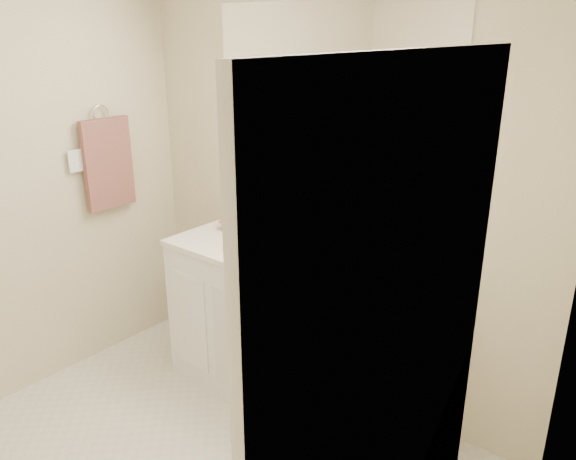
{
  "coord_description": "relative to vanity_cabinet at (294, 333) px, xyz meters",
  "views": [
    {
      "loc": [
        1.71,
        -1.13,
        2.03
      ],
      "look_at": [
        0.0,
        0.97,
        1.05
      ],
      "focal_mm": 35.0,
      "sensor_mm": 36.0,
      "label": 1
    }
  ],
  "objects": [
    {
      "name": "faucet",
      "position": [
        0.0,
        0.16,
        0.51
      ],
      "size": [
        0.02,
        0.02,
        0.11
      ],
      "primitive_type": "cylinder",
      "color": "silver",
      "rests_on": "countertop"
    },
    {
      "name": "wicker_basket",
      "position": [
        -0.56,
        0.15,
        0.48
      ],
      "size": [
        0.24,
        0.24,
        0.05
      ],
      "primitive_type": "imported",
      "rotation": [
        0.0,
        0.0,
        0.16
      ],
      "color": "brown",
      "rests_on": "countertop"
    },
    {
      "name": "switch_plate",
      "position": [
        -1.27,
        -0.45,
        0.88
      ],
      "size": [
        0.01,
        0.08,
        0.13
      ],
      "primitive_type": "cube",
      "color": "white",
      "rests_on": "wall_left"
    },
    {
      "name": "mouthwash_bottle",
      "position": [
        0.38,
        0.02,
        0.54
      ],
      "size": [
        0.09,
        0.09,
        0.16
      ],
      "primitive_type": "cylinder",
      "rotation": [
        0.0,
        0.0,
        0.41
      ],
      "color": "#0EAEA2",
      "rests_on": "countertop"
    },
    {
      "name": "wall_back",
      "position": [
        0.0,
        0.28,
        0.77
      ],
      "size": [
        2.6,
        0.02,
        2.4
      ],
      "primitive_type": "cube",
      "color": "beige",
      "rests_on": "floor"
    },
    {
      "name": "clear_pump_bottle",
      "position": [
        0.53,
        0.12,
        0.55
      ],
      "size": [
        0.08,
        0.08,
        0.18
      ],
      "primitive_type": "cylinder",
      "rotation": [
        0.0,
        0.0,
        -0.09
      ],
      "color": "white",
      "rests_on": "countertop"
    },
    {
      "name": "soap_dish",
      "position": [
        0.39,
        -0.13,
        0.46
      ],
      "size": [
        0.1,
        0.08,
        0.01
      ],
      "primitive_type": "cube",
      "rotation": [
        0.0,
        0.0,
        0.18
      ],
      "color": "silver",
      "rests_on": "countertop"
    },
    {
      "name": "sink_basin",
      "position": [
        0.0,
        -0.02,
        0.44
      ],
      "size": [
        0.37,
        0.37,
        0.02
      ],
      "primitive_type": "cylinder",
      "color": "#B7B3A0",
      "rests_on": "countertop"
    },
    {
      "name": "dark_jar",
      "position": [
        -0.38,
        -0.05,
        0.48
      ],
      "size": [
        0.08,
        0.08,
        0.04
      ],
      "primitive_type": "cylinder",
      "rotation": [
        0.0,
        0.0,
        -0.42
      ],
      "color": "#35363D",
      "rests_on": "countertop"
    },
    {
      "name": "blue_mug",
      "position": [
        -0.18,
        0.11,
        0.51
      ],
      "size": [
        0.08,
        0.08,
        0.11
      ],
      "primitive_type": "cylinder",
      "rotation": [
        0.0,
        0.0,
        0.09
      ],
      "color": "navy",
      "rests_on": "countertop"
    },
    {
      "name": "mirror",
      "position": [
        0.0,
        0.27,
        1.14
      ],
      "size": [
        1.48,
        0.01,
        1.2
      ],
      "primitive_type": "cube",
      "color": "white",
      "rests_on": "wall_back"
    },
    {
      "name": "tan_cup",
      "position": [
        0.18,
        0.07,
        0.51
      ],
      "size": [
        0.08,
        0.08,
        0.1
      ],
      "primitive_type": "cylinder",
      "rotation": [
        0.0,
        0.0,
        -0.01
      ],
      "color": "tan",
      "rests_on": "countertop"
    },
    {
      "name": "towel_ring",
      "position": [
        -1.27,
        -0.25,
        1.12
      ],
      "size": [
        0.01,
        0.11,
        0.11
      ],
      "primitive_type": "torus",
      "rotation": [
        0.0,
        1.57,
        0.0
      ],
      "color": "silver",
      "rests_on": "wall_left"
    },
    {
      "name": "hand_towel",
      "position": [
        -1.25,
        -0.25,
        0.82
      ],
      "size": [
        0.04,
        0.32,
        0.55
      ],
      "primitive_type": "cube",
      "color": "brown",
      "rests_on": "towel_ring"
    },
    {
      "name": "soap_bottle_yellow",
      "position": [
        -0.42,
        0.18,
        0.54
      ],
      "size": [
        0.17,
        0.17,
        0.17
      ],
      "primitive_type": "imported",
      "rotation": [
        0.0,
        0.0,
        -0.35
      ],
      "color": "#E2B758",
      "rests_on": "countertop"
    },
    {
      "name": "countertop",
      "position": [
        0.0,
        0.0,
        0.44
      ],
      "size": [
        1.52,
        0.57,
        0.03
      ],
      "primitive_type": "cube",
      "color": "white",
      "rests_on": "vanity_cabinet"
    },
    {
      "name": "soap_bottle_cream",
      "position": [
        -0.36,
        0.16,
        0.55
      ],
      "size": [
        0.12,
        0.12,
        0.2
      ],
      "primitive_type": "imported",
      "rotation": [
        0.0,
        0.0,
        -0.36
      ],
      "color": "beige",
      "rests_on": "countertop"
    },
    {
      "name": "hair_dryer",
      "position": [
        -0.54,
        0.15,
        0.54
      ],
      "size": [
        0.16,
        0.11,
        0.07
      ],
      "primitive_type": "cylinder",
      "rotation": [
        0.0,
        1.57,
        -0.28
      ],
      "color": "black",
      "rests_on": "wicker_basket"
    },
    {
      "name": "orange_comb",
      "position": [
        0.28,
        -0.17,
        0.46
      ],
      "size": [
        0.13,
        0.07,
        0.01
      ],
      "primitive_type": "cube",
      "rotation": [
        0.0,
        0.0,
        -0.3
      ],
      "color": "orange",
      "rests_on": "countertop"
    },
    {
      "name": "green_soap",
      "position": [
        0.39,
        -0.13,
        0.48
      ],
      "size": [
        0.08,
        0.06,
        0.03
      ],
      "primitive_type": "cube",
      "rotation": [
        0.0,
        0.0,
        0.06
      ],
      "color": "#B4E137",
      "rests_on": "soap_dish"
    },
    {
      "name": "vanity_cabinet",
      "position": [
        0.0,
        0.0,
        0.0
      ],
      "size": [
        1.5,
        0.55,
        0.85
      ],
      "primitive_type": "cube",
      "color": "white",
      "rests_on": "floor"
    },
    {
      "name": "toothbrush",
      "position": [
        0.19,
        0.07,
        0.6
      ],
      "size": [
        0.02,
        0.04,
        0.2
      ],
      "primitive_type": "cylinder",
      "rotation": [
        0.14,
        0.0,
        -0.14
      ],
      "color": "#F640AC",
      "rests_on": "tan_cup"
    },
    {
      "name": "wall_right",
      "position": [
        1.3,
        -1.02,
        0.77
      ],
      "size": [
        0.02,
        2.6,
        2.4
      ],
      "primitive_type": "cube",
      "color": "beige",
      "rests_on": "floor"
    },
    {
      "name": "backsplash",
      "position": [
        0.0,
        0.26,
        0.5
      ],
      "size": [
        1.52,
        0.03,
        0.08
      ],
      "primitive_type": "cube",
      "color": "white",
      "rests_on": "countertop"
    },
    {
      "name": "soap_bottle_white",
      "position": [
        -0.21,
        0.2,
        0.56
      ],
      "size": [
        0.08,
        0.08,
        0.2
      ],
      "primitive_type": "imported",
      "rotation": [
        0.0,
        0.0,
        0.03
      ],
      "color": "white",
      "rests_on": "countertop"
    }
  ]
}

